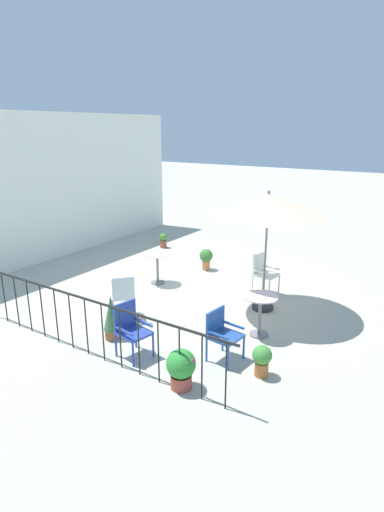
{
  "coord_description": "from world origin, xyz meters",
  "views": [
    {
      "loc": [
        -7.76,
        -4.86,
        3.63
      ],
      "look_at": [
        0.0,
        0.23,
        0.77
      ],
      "focal_mm": 29.42,
      "sensor_mm": 36.0,
      "label": 1
    }
  ],
  "objects_px": {
    "patio_umbrella_0": "(268,205)",
    "potted_plant_2": "(111,317)",
    "cafe_table_0": "(260,308)",
    "patio_chair_3": "(222,331)",
    "patio_chair_0": "(123,294)",
    "patio_chair_1": "(130,327)",
    "potted_plant_3": "(262,359)",
    "potted_plant_4": "(163,240)",
    "potted_plant_1": "(206,257)",
    "patio_chair_2": "(263,271)",
    "cafe_table_1": "(157,263)",
    "potted_plant_0": "(181,367)"
  },
  "relations": [
    {
      "from": "cafe_table_0",
      "to": "potted_plant_2",
      "type": "relative_size",
      "value": 0.94
    },
    {
      "from": "potted_plant_4",
      "to": "cafe_table_1",
      "type": "bearing_deg",
      "value": -145.42
    },
    {
      "from": "patio_chair_0",
      "to": "patio_umbrella_0",
      "type": "bearing_deg",
      "value": -47.33
    },
    {
      "from": "patio_umbrella_0",
      "to": "patio_chair_1",
      "type": "distance_m",
      "value": 3.52
    },
    {
      "from": "patio_chair_0",
      "to": "patio_chair_3",
      "type": "bearing_deg",
      "value": -96.07
    },
    {
      "from": "cafe_table_0",
      "to": "potted_plant_4",
      "type": "distance_m",
      "value": 6.2
    },
    {
      "from": "cafe_table_0",
      "to": "patio_chair_2",
      "type": "bearing_deg",
      "value": 22.55
    },
    {
      "from": "patio_chair_2",
      "to": "patio_chair_1",
      "type": "bearing_deg",
      "value": 169.18
    },
    {
      "from": "patio_chair_0",
      "to": "potted_plant_0",
      "type": "height_order",
      "value": "patio_chair_0"
    },
    {
      "from": "potted_plant_1",
      "to": "potted_plant_4",
      "type": "xyz_separation_m",
      "value": [
        1.09,
        2.24,
        -0.1
      ]
    },
    {
      "from": "patio_umbrella_0",
      "to": "potted_plant_2",
      "type": "distance_m",
      "value": 3.63
    },
    {
      "from": "cafe_table_0",
      "to": "potted_plant_0",
      "type": "bearing_deg",
      "value": 172.78
    },
    {
      "from": "potted_plant_2",
      "to": "potted_plant_4",
      "type": "bearing_deg",
      "value": 28.23
    },
    {
      "from": "potted_plant_0",
      "to": "patio_chair_2",
      "type": "bearing_deg",
      "value": 7.39
    },
    {
      "from": "patio_chair_0",
      "to": "potted_plant_0",
      "type": "distance_m",
      "value": 2.6
    },
    {
      "from": "cafe_table_1",
      "to": "potted_plant_1",
      "type": "relative_size",
      "value": 1.31
    },
    {
      "from": "patio_umbrella_0",
      "to": "patio_chair_3",
      "type": "height_order",
      "value": "patio_umbrella_0"
    },
    {
      "from": "patio_umbrella_0",
      "to": "cafe_table_1",
      "type": "height_order",
      "value": "patio_umbrella_0"
    },
    {
      "from": "patio_chair_3",
      "to": "potted_plant_1",
      "type": "height_order",
      "value": "patio_chair_3"
    },
    {
      "from": "patio_chair_1",
      "to": "patio_chair_2",
      "type": "height_order",
      "value": "patio_chair_2"
    },
    {
      "from": "cafe_table_1",
      "to": "cafe_table_0",
      "type": "bearing_deg",
      "value": -109.29
    },
    {
      "from": "patio_chair_2",
      "to": "potted_plant_0",
      "type": "relative_size",
      "value": 1.54
    },
    {
      "from": "patio_umbrella_0",
      "to": "cafe_table_0",
      "type": "xyz_separation_m",
      "value": [
        -1.1,
        -0.42,
        -1.66
      ]
    },
    {
      "from": "cafe_table_1",
      "to": "patio_chair_1",
      "type": "relative_size",
      "value": 0.82
    },
    {
      "from": "potted_plant_3",
      "to": "patio_chair_2",
      "type": "bearing_deg",
      "value": 23.94
    },
    {
      "from": "patio_chair_3",
      "to": "potted_plant_3",
      "type": "distance_m",
      "value": 0.79
    },
    {
      "from": "potted_plant_3",
      "to": "potted_plant_4",
      "type": "height_order",
      "value": "potted_plant_3"
    },
    {
      "from": "potted_plant_2",
      "to": "cafe_table_1",
      "type": "bearing_deg",
      "value": 21.29
    },
    {
      "from": "patio_chair_1",
      "to": "potted_plant_3",
      "type": "height_order",
      "value": "patio_chair_1"
    },
    {
      "from": "patio_umbrella_0",
      "to": "cafe_table_0",
      "type": "height_order",
      "value": "patio_umbrella_0"
    },
    {
      "from": "patio_umbrella_0",
      "to": "potted_plant_0",
      "type": "relative_size",
      "value": 4.06
    },
    {
      "from": "cafe_table_0",
      "to": "potted_plant_4",
      "type": "height_order",
      "value": "cafe_table_0"
    },
    {
      "from": "patio_umbrella_0",
      "to": "patio_chair_2",
      "type": "distance_m",
      "value": 1.86
    },
    {
      "from": "patio_chair_1",
      "to": "potted_plant_2",
      "type": "relative_size",
      "value": 1.11
    },
    {
      "from": "patio_chair_1",
      "to": "potted_plant_3",
      "type": "bearing_deg",
      "value": -73.42
    },
    {
      "from": "potted_plant_4",
      "to": "patio_chair_2",
      "type": "bearing_deg",
      "value": -113.41
    },
    {
      "from": "patio_umbrella_0",
      "to": "potted_plant_1",
      "type": "xyz_separation_m",
      "value": [
        1.51,
        2.31,
        -1.85
      ]
    },
    {
      "from": "patio_chair_3",
      "to": "potted_plant_4",
      "type": "relative_size",
      "value": 1.84
    },
    {
      "from": "patio_umbrella_0",
      "to": "potted_plant_1",
      "type": "distance_m",
      "value": 3.32
    },
    {
      "from": "patio_umbrella_0",
      "to": "cafe_table_1",
      "type": "relative_size",
      "value": 3.34
    },
    {
      "from": "cafe_table_0",
      "to": "patio_chair_1",
      "type": "xyz_separation_m",
      "value": [
        -1.79,
        1.49,
        -0.02
      ]
    },
    {
      "from": "patio_chair_0",
      "to": "cafe_table_0",
      "type": "bearing_deg",
      "value": -71.71
    },
    {
      "from": "patio_chair_2",
      "to": "potted_plant_1",
      "type": "height_order",
      "value": "patio_chair_2"
    },
    {
      "from": "patio_umbrella_0",
      "to": "cafe_table_1",
      "type": "xyz_separation_m",
      "value": [
        0.01,
        2.76,
        -1.68
      ]
    },
    {
      "from": "patio_chair_2",
      "to": "potted_plant_0",
      "type": "height_order",
      "value": "patio_chair_2"
    },
    {
      "from": "patio_chair_0",
      "to": "potted_plant_3",
      "type": "relative_size",
      "value": 1.83
    },
    {
      "from": "cafe_table_1",
      "to": "patio_chair_0",
      "type": "distance_m",
      "value": 2.06
    },
    {
      "from": "potted_plant_0",
      "to": "potted_plant_1",
      "type": "height_order",
      "value": "potted_plant_0"
    },
    {
      "from": "patio_chair_2",
      "to": "potted_plant_3",
      "type": "xyz_separation_m",
      "value": [
        -3.07,
        -1.36,
        -0.26
      ]
    },
    {
      "from": "cafe_table_0",
      "to": "patio_chair_3",
      "type": "xyz_separation_m",
      "value": [
        -1.08,
        0.18,
        -0.04
      ]
    }
  ]
}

